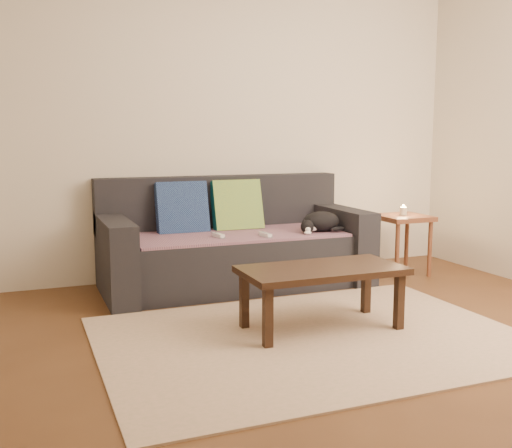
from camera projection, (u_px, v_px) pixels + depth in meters
name	position (u px, v px, depth m)	size (l,w,h in m)	color
ground	(325.00, 347.00, 3.44)	(4.50, 4.50, 0.00)	brown
back_wall	(216.00, 125.00, 5.09)	(4.50, 0.04, 2.60)	beige
sofa	(233.00, 248.00, 4.84)	(2.10, 0.94, 0.87)	#232328
throw_blanket	(237.00, 235.00, 4.74)	(1.66, 0.74, 0.02)	#41284C
cushion_navy	(182.00, 208.00, 4.81)	(0.41, 0.10, 0.41)	#101A45
cushion_green	(237.00, 205.00, 4.98)	(0.42, 0.10, 0.42)	#0D5451
cat	(320.00, 222.00, 4.82)	(0.39, 0.29, 0.16)	black
wii_remote_a	(218.00, 235.00, 4.55)	(0.15, 0.04, 0.03)	white
wii_remote_b	(265.00, 235.00, 4.57)	(0.15, 0.04, 0.03)	white
side_table	(403.00, 226.00, 5.21)	(0.42, 0.42, 0.52)	brown
candle	(403.00, 211.00, 5.19)	(0.06, 0.06, 0.09)	beige
rug	(313.00, 338.00, 3.57)	(2.50, 1.80, 0.01)	tan
coffee_table	(322.00, 275.00, 3.70)	(1.00, 0.50, 0.40)	black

